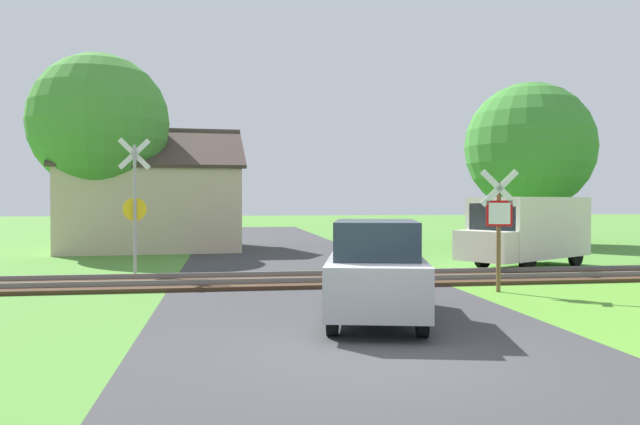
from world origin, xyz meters
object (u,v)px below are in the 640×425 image
Objects in this scene: crossing_sign_far at (135,200)px; house at (153,205)px; mail_truck at (527,229)px; stop_sign_near at (499,221)px; tree_left at (99,123)px; parked_car at (376,270)px; tree_far at (529,147)px.

house is (-0.67, 10.18, -0.21)m from crossing_sign_far.
house reaches higher than mail_truck.
stop_sign_near is 17.11m from house.
tree_left reaches higher than parked_car.
mail_truck is (12.60, -9.41, -0.69)m from house.
tree_far reaches higher than house.
tree_far is 0.97× the size of tree_left.
crossing_sign_far is 0.48× the size of house.
stop_sign_near is 0.37× the size of tree_far.
house is 15.74m from mail_truck.
stop_sign_near is 17.03m from tree_far.
stop_sign_near is at bearing 51.15° from parked_car.
crossing_sign_far is at bearing 62.03° from mail_truck.
house is 0.99× the size of tree_left.
tree_left is 1.89× the size of parked_car.
house reaches higher than stop_sign_near.
crossing_sign_far reaches higher than mail_truck.
tree_left is (-11.33, 12.71, 3.62)m from stop_sign_near.
tree_far is at bearing -2.82° from house.
tree_far is (16.98, 10.48, 2.57)m from crossing_sign_far.
crossing_sign_far is 0.75× the size of mail_truck.
crossing_sign_far is 12.00m from mail_truck.
crossing_sign_far is 0.49× the size of tree_far.
house is at bearing -179.01° from tree_far.
mail_truck is at bearing -9.37° from crossing_sign_far.
mail_truck is at bearing -28.32° from tree_left.
stop_sign_near is 0.35× the size of tree_left.
tree_left is 16.98m from mail_truck.
stop_sign_near is at bearing -48.26° from tree_left.
tree_far is at bearing -59.10° from mail_truck.
parked_car is (5.12, -6.99, -1.24)m from crossing_sign_far.
tree_left is (-2.58, 8.60, 3.14)m from crossing_sign_far.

